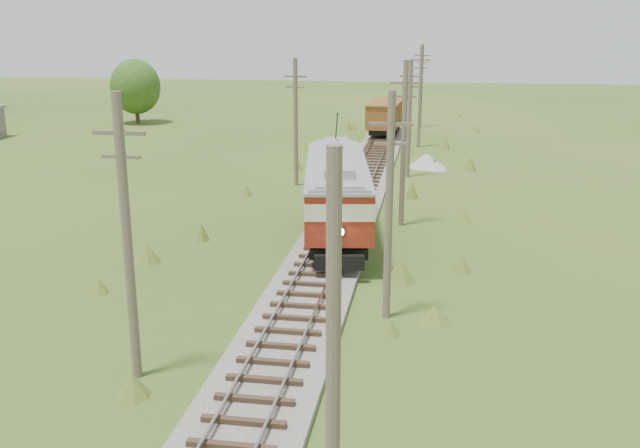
# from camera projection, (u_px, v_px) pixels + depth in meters

# --- Properties ---
(railbed_main) EXTENTS (3.60, 96.00, 0.57)m
(railbed_main) POSITION_uv_depth(u_px,v_px,m) (350.00, 206.00, 42.95)
(railbed_main) COLOR #605B54
(railbed_main) RESTS_ON ground
(streetcar) EXTENTS (5.08, 13.41, 6.06)m
(streetcar) POSITION_uv_depth(u_px,v_px,m) (337.00, 186.00, 36.49)
(streetcar) COLOR black
(streetcar) RESTS_ON ground
(gondola) EXTENTS (3.26, 8.92, 2.92)m
(gondola) POSITION_uv_depth(u_px,v_px,m) (386.00, 115.00, 69.62)
(gondola) COLOR black
(gondola) RESTS_ON ground
(gravel_pile) EXTENTS (3.04, 3.23, 1.11)m
(gravel_pile) POSITION_uv_depth(u_px,v_px,m) (428.00, 161.00, 55.18)
(gravel_pile) COLOR gray
(gravel_pile) RESTS_ON ground
(utility_pole_r_1) EXTENTS (0.30, 0.30, 8.80)m
(utility_pole_r_1) POSITION_uv_depth(u_px,v_px,m) (333.00, 370.00, 13.78)
(utility_pole_r_1) COLOR brown
(utility_pole_r_1) RESTS_ON ground
(utility_pole_r_2) EXTENTS (1.60, 0.30, 8.60)m
(utility_pole_r_2) POSITION_uv_depth(u_px,v_px,m) (389.00, 205.00, 26.09)
(utility_pole_r_2) COLOR brown
(utility_pole_r_2) RESTS_ON ground
(utility_pole_r_3) EXTENTS (1.60, 0.30, 9.00)m
(utility_pole_r_3) POSITION_uv_depth(u_px,v_px,m) (404.00, 143.00, 38.40)
(utility_pole_r_3) COLOR brown
(utility_pole_r_3) RESTS_ON ground
(utility_pole_r_4) EXTENTS (1.60, 0.30, 8.40)m
(utility_pole_r_4) POSITION_uv_depth(u_px,v_px,m) (409.00, 118.00, 50.85)
(utility_pole_r_4) COLOR brown
(utility_pole_r_4) RESTS_ON ground
(utility_pole_r_5) EXTENTS (1.60, 0.30, 8.90)m
(utility_pole_r_5) POSITION_uv_depth(u_px,v_px,m) (420.00, 96.00, 63.07)
(utility_pole_r_5) COLOR brown
(utility_pole_r_5) RESTS_ON ground
(utility_pole_r_6) EXTENTS (1.60, 0.30, 8.70)m
(utility_pole_r_6) POSITION_uv_depth(u_px,v_px,m) (421.00, 85.00, 75.47)
(utility_pole_r_6) COLOR brown
(utility_pole_r_6) RESTS_ON ground
(utility_pole_l_a) EXTENTS (1.60, 0.30, 9.00)m
(utility_pole_l_a) POSITION_uv_depth(u_px,v_px,m) (127.00, 238.00, 21.49)
(utility_pole_l_a) COLOR brown
(utility_pole_l_a) RESTS_ON ground
(utility_pole_l_b) EXTENTS (1.60, 0.30, 8.60)m
(utility_pole_l_b) POSITION_uv_depth(u_px,v_px,m) (296.00, 121.00, 48.18)
(utility_pole_l_b) COLOR brown
(utility_pole_l_b) RESTS_ON ground
(tree_mid_a) EXTENTS (5.46, 5.46, 7.03)m
(tree_mid_a) POSITION_uv_depth(u_px,v_px,m) (136.00, 87.00, 78.50)
(tree_mid_a) COLOR #38281C
(tree_mid_a) RESTS_ON ground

